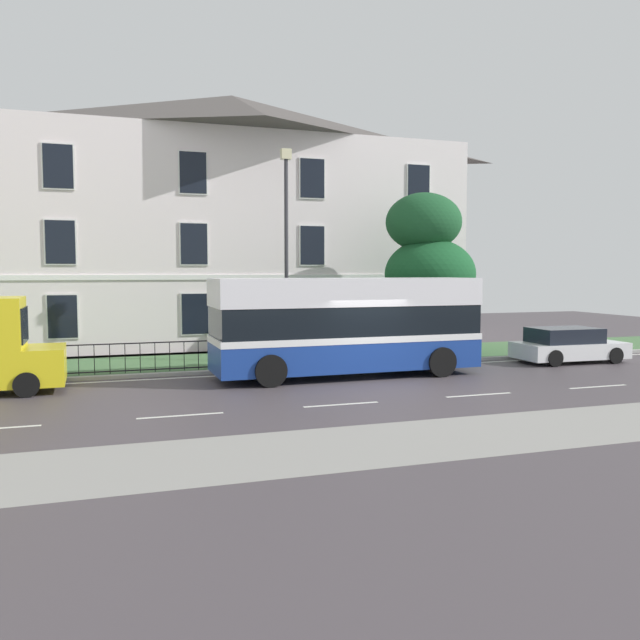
{
  "coord_description": "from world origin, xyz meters",
  "views": [
    {
      "loc": [
        -7.6,
        -16.91,
        3.36
      ],
      "look_at": [
        -0.73,
        3.72,
        1.72
      ],
      "focal_mm": 36.22,
      "sensor_mm": 36.0,
      "label": 1
    }
  ],
  "objects_px": {
    "georgian_townhouse": "(233,218)",
    "street_lamp_post": "(286,242)",
    "litter_bin": "(240,349)",
    "parked_hatchback_00": "(568,345)",
    "evergreen_tree": "(427,286)",
    "single_decker_bus": "(347,325)"
  },
  "relations": [
    {
      "from": "georgian_townhouse",
      "to": "single_decker_bus",
      "type": "bearing_deg",
      "value": -82.91
    },
    {
      "from": "parked_hatchback_00",
      "to": "litter_bin",
      "type": "distance_m",
      "value": 12.1
    },
    {
      "from": "evergreen_tree",
      "to": "litter_bin",
      "type": "distance_m",
      "value": 8.3
    },
    {
      "from": "street_lamp_post",
      "to": "litter_bin",
      "type": "xyz_separation_m",
      "value": [
        -1.84,
        -0.58,
        -3.72
      ]
    },
    {
      "from": "litter_bin",
      "to": "single_decker_bus",
      "type": "bearing_deg",
      "value": -40.12
    },
    {
      "from": "single_decker_bus",
      "to": "litter_bin",
      "type": "height_order",
      "value": "single_decker_bus"
    },
    {
      "from": "georgian_townhouse",
      "to": "evergreen_tree",
      "type": "height_order",
      "value": "georgian_townhouse"
    },
    {
      "from": "parked_hatchback_00",
      "to": "street_lamp_post",
      "type": "height_order",
      "value": "street_lamp_post"
    },
    {
      "from": "georgian_townhouse",
      "to": "evergreen_tree",
      "type": "relative_size",
      "value": 3.11
    },
    {
      "from": "street_lamp_post",
      "to": "litter_bin",
      "type": "relative_size",
      "value": 6.74
    },
    {
      "from": "georgian_townhouse",
      "to": "evergreen_tree",
      "type": "distance_m",
      "value": 10.4
    },
    {
      "from": "georgian_townhouse",
      "to": "parked_hatchback_00",
      "type": "distance_m",
      "value": 16.11
    },
    {
      "from": "single_decker_bus",
      "to": "litter_bin",
      "type": "xyz_separation_m",
      "value": [
        -2.98,
        2.51,
        -0.97
      ]
    },
    {
      "from": "evergreen_tree",
      "to": "litter_bin",
      "type": "relative_size",
      "value": 5.8
    },
    {
      "from": "single_decker_bus",
      "to": "parked_hatchback_00",
      "type": "xyz_separation_m",
      "value": [
        8.93,
        0.4,
        -1.03
      ]
    },
    {
      "from": "parked_hatchback_00",
      "to": "street_lamp_post",
      "type": "bearing_deg",
      "value": 166.68
    },
    {
      "from": "parked_hatchback_00",
      "to": "evergreen_tree",
      "type": "bearing_deg",
      "value": 140.31
    },
    {
      "from": "georgian_townhouse",
      "to": "street_lamp_post",
      "type": "relative_size",
      "value": 2.68
    },
    {
      "from": "single_decker_bus",
      "to": "georgian_townhouse",
      "type": "bearing_deg",
      "value": 96.5
    },
    {
      "from": "georgian_townhouse",
      "to": "litter_bin",
      "type": "distance_m",
      "value": 10.55
    },
    {
      "from": "evergreen_tree",
      "to": "single_decker_bus",
      "type": "bearing_deg",
      "value": -141.44
    },
    {
      "from": "georgian_townhouse",
      "to": "litter_bin",
      "type": "xyz_separation_m",
      "value": [
        -1.54,
        -9.03,
        -5.23
      ]
    }
  ]
}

